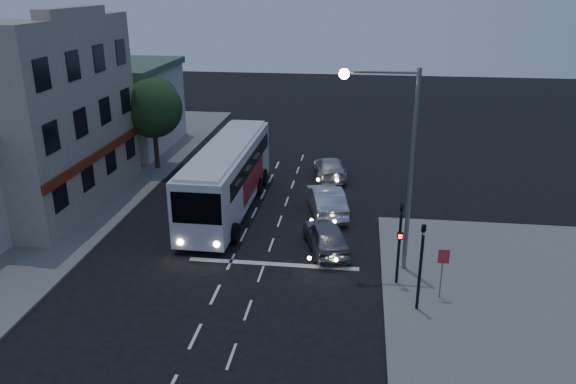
# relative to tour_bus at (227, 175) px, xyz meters

# --- Properties ---
(ground) EXTENTS (120.00, 120.00, 0.00)m
(ground) POSITION_rel_tour_bus_xyz_m (1.59, -8.40, -2.07)
(ground) COLOR black
(sidewalk_near) EXTENTS (12.00, 24.00, 0.12)m
(sidewalk_near) POSITION_rel_tour_bus_xyz_m (14.59, -12.40, -2.01)
(sidewalk_near) COLOR slate
(sidewalk_near) RESTS_ON ground
(sidewalk_far) EXTENTS (12.00, 50.00, 0.12)m
(sidewalk_far) POSITION_rel_tour_bus_xyz_m (-11.41, -0.40, -2.01)
(sidewalk_far) COLOR slate
(sidewalk_far) RESTS_ON ground
(road_markings) EXTENTS (8.00, 30.55, 0.01)m
(road_markings) POSITION_rel_tour_bus_xyz_m (2.87, -5.10, -2.07)
(road_markings) COLOR silver
(road_markings) RESTS_ON ground
(tour_bus) EXTENTS (2.97, 12.53, 3.83)m
(tour_bus) POSITION_rel_tour_bus_xyz_m (0.00, 0.00, 0.00)
(tour_bus) COLOR silver
(tour_bus) RESTS_ON ground
(car_suv) EXTENTS (2.85, 4.62, 1.47)m
(car_suv) POSITION_rel_tour_bus_xyz_m (5.92, -4.60, -1.34)
(car_suv) COLOR gray
(car_suv) RESTS_ON ground
(car_sedan_a) EXTENTS (2.77, 5.14, 1.61)m
(car_sedan_a) POSITION_rel_tour_bus_xyz_m (5.64, 0.01, -1.27)
(car_sedan_a) COLOR silver
(car_sedan_a) RESTS_ON ground
(car_sedan_b) EXTENTS (2.61, 4.89, 1.35)m
(car_sedan_b) POSITION_rel_tour_bus_xyz_m (5.47, 6.34, -1.40)
(car_sedan_b) COLOR silver
(car_sedan_b) RESTS_ON ground
(traffic_signal_main) EXTENTS (0.25, 0.35, 4.10)m
(traffic_signal_main) POSITION_rel_tour_bus_xyz_m (9.19, -7.63, 0.35)
(traffic_signal_main) COLOR black
(traffic_signal_main) RESTS_ON sidewalk_near
(traffic_signal_side) EXTENTS (0.18, 0.15, 4.10)m
(traffic_signal_side) POSITION_rel_tour_bus_xyz_m (9.89, -9.60, 0.35)
(traffic_signal_side) COLOR black
(traffic_signal_side) RESTS_ON sidewalk_near
(regulatory_sign) EXTENTS (0.45, 0.12, 2.20)m
(regulatory_sign) POSITION_rel_tour_bus_xyz_m (10.89, -8.64, -0.48)
(regulatory_sign) COLOR slate
(regulatory_sign) RESTS_ON sidewalk_near
(streetlight) EXTENTS (3.32, 0.44, 9.00)m
(streetlight) POSITION_rel_tour_bus_xyz_m (8.93, -6.20, 3.66)
(streetlight) COLOR slate
(streetlight) RESTS_ON sidewalk_near
(main_building) EXTENTS (10.12, 12.00, 11.00)m
(main_building) POSITION_rel_tour_bus_xyz_m (-12.37, -0.40, 3.09)
(main_building) COLOR gray
(main_building) RESTS_ON sidewalk_far
(low_building_north) EXTENTS (9.40, 9.40, 6.50)m
(low_building_north) POSITION_rel_tour_bus_xyz_m (-11.91, 11.60, 1.32)
(low_building_north) COLOR #B8AFA2
(low_building_north) RESTS_ON sidewalk_far
(street_tree) EXTENTS (4.00, 4.00, 6.20)m
(street_tree) POSITION_rel_tour_bus_xyz_m (-6.62, 6.62, 2.43)
(street_tree) COLOR black
(street_tree) RESTS_ON sidewalk_far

